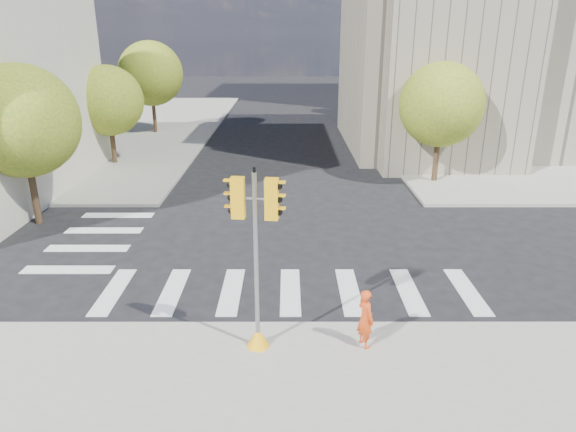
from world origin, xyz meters
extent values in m
plane|color=black|center=(0.00, 0.00, 0.00)|extent=(160.00, 160.00, 0.00)
cube|color=gray|center=(20.00, 26.00, 0.07)|extent=(28.00, 40.00, 0.15)
cube|color=gray|center=(-20.00, 26.00, 0.07)|extent=(28.00, 40.00, 0.15)
cube|color=gray|center=(17.00, 20.00, 7.00)|extent=(26.00, 14.00, 14.00)
cube|color=gray|center=(9.00, 15.00, 7.00)|extent=(8.00, 8.00, 14.00)
cylinder|color=#382616|center=(-10.50, 4.00, 1.22)|extent=(0.28, 0.28, 2.45)
sphere|color=#496F1F|center=(-10.50, 4.00, 4.21)|extent=(4.40, 4.40, 4.40)
cylinder|color=#382616|center=(-10.50, 14.00, 1.08)|extent=(0.28, 0.28, 2.17)
sphere|color=#496F1F|center=(-10.50, 14.00, 3.77)|extent=(4.00, 4.00, 4.00)
cylinder|color=#382616|center=(-10.50, 24.00, 1.31)|extent=(0.28, 0.28, 2.62)
sphere|color=#496F1F|center=(-10.50, 24.00, 4.54)|extent=(4.80, 4.80, 4.80)
cylinder|color=#382616|center=(7.50, 10.00, 1.19)|extent=(0.28, 0.28, 2.38)
sphere|color=#496F1F|center=(7.50, 10.00, 4.06)|extent=(4.20, 4.20, 4.20)
cylinder|color=#382616|center=(7.50, 22.00, 1.26)|extent=(0.28, 0.28, 2.52)
sphere|color=#496F1F|center=(7.50, 22.00, 4.36)|extent=(4.60, 4.60, 4.60)
cylinder|color=#382616|center=(7.50, 34.00, 1.14)|extent=(0.28, 0.28, 2.27)
sphere|color=#496F1F|center=(7.50, 34.00, 3.88)|extent=(4.00, 4.00, 4.00)
cylinder|color=black|center=(8.00, 14.00, 4.15)|extent=(0.12, 0.12, 8.00)
cube|color=black|center=(8.00, 14.00, 8.15)|extent=(0.35, 0.18, 0.22)
cylinder|color=black|center=(8.00, 28.00, 4.15)|extent=(0.12, 0.12, 8.00)
cube|color=black|center=(8.00, 28.00, 8.15)|extent=(0.35, 0.18, 0.22)
cone|color=#F8AA0D|center=(-0.91, -5.12, 0.40)|extent=(0.56, 0.56, 0.50)
cylinder|color=gray|center=(-0.91, -5.12, 2.36)|extent=(0.11, 0.11, 4.42)
cylinder|color=black|center=(-0.91, -5.12, 4.62)|extent=(0.07, 0.07, 0.12)
cylinder|color=gray|center=(-0.91, -5.12, 3.97)|extent=(0.90, 0.17, 0.06)
cube|color=#F8AA0D|center=(-1.29, -5.07, 3.97)|extent=(0.32, 0.26, 0.95)
cube|color=#F8AA0D|center=(-0.53, -5.16, 3.97)|extent=(0.32, 0.26, 0.95)
imported|color=#DE4614|center=(1.71, -5.08, 0.91)|extent=(0.56, 0.65, 1.52)
camera|label=1|loc=(-0.18, -15.95, 7.44)|focal=32.00mm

